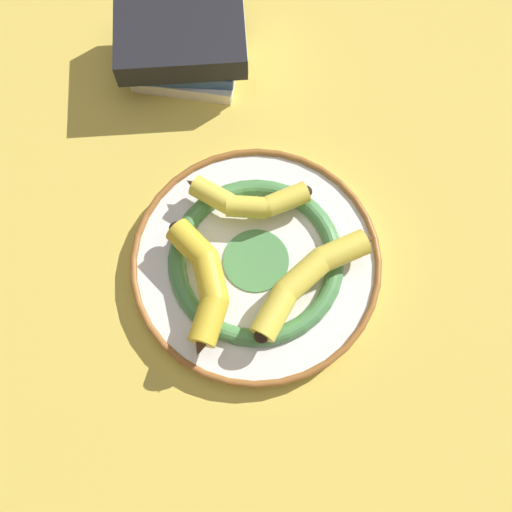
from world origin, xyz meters
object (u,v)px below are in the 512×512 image
banana_a (247,200)px  banana_b (309,278)px  book_stack (185,45)px  decorative_bowl (256,261)px  banana_c (204,283)px

banana_a → banana_b: 0.14m
banana_a → book_stack: 0.28m
banana_a → banana_b: size_ratio=0.67×
book_stack → decorative_bowl: bearing=-68.7°
decorative_bowl → banana_b: 0.09m
banana_c → decorative_bowl: bearing=-71.0°
decorative_bowl → book_stack: bearing=-116.5°
banana_a → book_stack: bearing=114.1°
banana_a → banana_b: banana_b is taller
decorative_bowl → banana_c: bearing=-11.7°
banana_b → banana_c: bearing=-39.3°
decorative_bowl → banana_c: (0.08, -0.02, 0.04)m
banana_b → banana_a: bearing=-96.9°
banana_b → book_stack: size_ratio=0.91×
banana_b → banana_c: 0.14m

